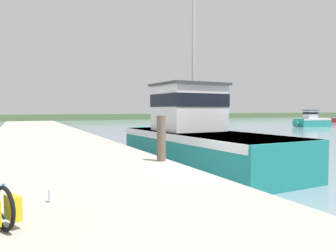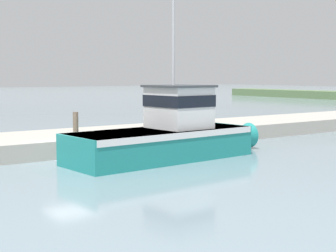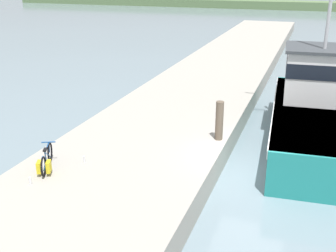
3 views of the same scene
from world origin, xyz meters
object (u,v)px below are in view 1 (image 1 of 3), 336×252
at_px(mooring_post, 161,138).
at_px(water_bottle_on_curb, 50,196).
at_px(fishing_boat_main, 197,137).
at_px(boat_blue_far, 312,120).

bearing_deg(mooring_post, water_bottle_on_curb, -136.78).
height_order(fishing_boat_main, boat_blue_far, fishing_boat_main).
relative_size(boat_blue_far, water_bottle_on_curb, 23.98).
height_order(boat_blue_far, water_bottle_on_curb, boat_blue_far).
distance_m(boat_blue_far, mooring_post, 42.87).
distance_m(boat_blue_far, water_bottle_on_curb, 47.82).
xyz_separation_m(fishing_boat_main, water_bottle_on_curb, (-7.01, -7.07, -0.26)).
relative_size(fishing_boat_main, water_bottle_on_curb, 49.66).
bearing_deg(fishing_boat_main, water_bottle_on_curb, -138.50).
distance_m(fishing_boat_main, mooring_post, 4.97).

